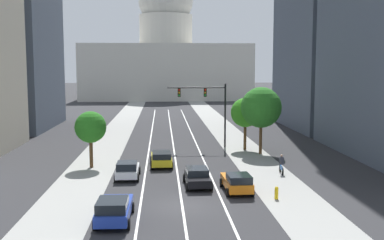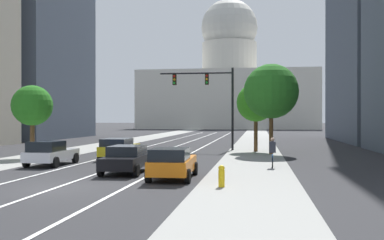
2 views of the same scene
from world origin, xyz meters
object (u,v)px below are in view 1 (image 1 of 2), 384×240
traffic_signal_mast (208,102)px  cyclist (282,164)px  car_blue (114,209)px  street_tree_near_left (91,127)px  car_yellow (161,158)px  fire_hydrant (276,193)px  car_black (197,177)px  street_tree_far_right (261,108)px  capitol_building (166,58)px  street_tree_near_right (245,113)px  car_white (128,170)px  car_orange (237,182)px

traffic_signal_mast → cyclist: (4.98, -13.62, -4.33)m
car_blue → street_tree_near_left: (-3.61, 15.54, 2.89)m
car_yellow → fire_hydrant: car_yellow is taller
car_black → street_tree_far_right: street_tree_far_right is taller
capitol_building → car_black: bearing=-89.2°
fire_hydrant → capitol_building: bearing=93.5°
capitol_building → car_blue: 111.86m
capitol_building → street_tree_near_right: (7.87, -87.41, -7.44)m
street_tree_near_left → car_black: bearing=-38.9°
car_white → street_tree_near_left: size_ratio=0.80×
street_tree_near_right → traffic_signal_mast: bearing=159.6°
car_orange → car_yellow: 10.83m
capitol_building → car_yellow: size_ratio=10.27×
car_white → car_black: car_white is taller
cyclist → street_tree_near_left: (-16.65, 3.83, 2.84)m
street_tree_near_right → fire_hydrant: bearing=-93.7°
car_blue → street_tree_near_right: street_tree_near_right is taller
capitol_building → cyclist: bearing=-84.9°
car_black → street_tree_near_right: size_ratio=0.74×
traffic_signal_mast → street_tree_near_right: size_ratio=1.26×
car_orange → street_tree_far_right: bearing=-19.9°
street_tree_near_right → street_tree_near_left: bearing=-152.0°
car_yellow → cyclist: (10.26, -3.82, 0.08)m
car_yellow → car_orange: bearing=-151.0°
car_orange → street_tree_near_right: 18.32m
street_tree_far_right → street_tree_near_left: bearing=-161.2°
car_yellow → traffic_signal_mast: (5.28, 9.80, 4.41)m
car_blue → street_tree_far_right: size_ratio=0.68×
traffic_signal_mast → fire_hydrant: (2.70, -21.15, -4.72)m
street_tree_near_right → street_tree_near_left: size_ratio=1.12×
car_white → car_orange: 9.58m
car_white → street_tree_near_left: (-3.62, 4.57, 2.94)m
car_black → street_tree_near_right: 17.32m
street_tree_near_left → capitol_building: bearing=85.4°
car_yellow → street_tree_near_left: 7.03m
car_white → street_tree_far_right: street_tree_far_right is taller
car_orange → traffic_signal_mast: bearing=-1.1°
fire_hydrant → car_blue: bearing=-158.8°
car_yellow → traffic_signal_mast: size_ratio=0.63×
capitol_building → car_blue: (-4.16, -111.26, -10.75)m
cyclist → street_tree_far_right: (0.19, 9.55, 4.06)m
cyclist → street_tree_far_right: street_tree_far_right is taller
car_black → capitol_building: bearing=-1.0°
car_white → street_tree_far_right: (13.23, 10.29, 4.15)m
fire_hydrant → car_yellow: bearing=125.1°
car_white → car_black: 6.21m
fire_hydrant → street_tree_near_left: street_tree_near_left is taller
street_tree_near_right → capitol_building: bearing=95.1°
car_yellow → street_tree_far_right: street_tree_far_right is taller
street_tree_far_right → car_blue: bearing=-121.9°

